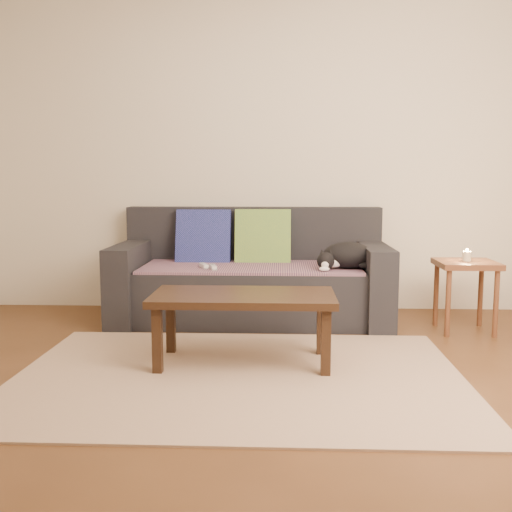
% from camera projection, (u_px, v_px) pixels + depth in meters
% --- Properties ---
extents(ground, '(4.50, 4.50, 0.00)m').
position_uv_depth(ground, '(237.00, 386.00, 3.20)').
color(ground, brown).
rests_on(ground, ground).
extents(back_wall, '(4.50, 0.04, 2.60)m').
position_uv_depth(back_wall, '(254.00, 155.00, 5.01)').
color(back_wall, beige).
rests_on(back_wall, ground).
extents(sofa, '(2.10, 0.94, 0.87)m').
position_uv_depth(sofa, '(252.00, 280.00, 4.72)').
color(sofa, '#232328').
rests_on(sofa, ground).
extents(throw_blanket, '(1.66, 0.74, 0.02)m').
position_uv_depth(throw_blanket, '(251.00, 267.00, 4.61)').
color(throw_blanket, '#362445').
rests_on(throw_blanket, sofa).
extents(cushion_navy, '(0.44, 0.23, 0.45)m').
position_uv_depth(cushion_navy, '(204.00, 237.00, 4.86)').
color(cushion_navy, navy).
rests_on(cushion_navy, throw_blanket).
extents(cushion_green, '(0.45, 0.20, 0.46)m').
position_uv_depth(cushion_green, '(263.00, 238.00, 4.84)').
color(cushion_green, '#0C4C49').
rests_on(cushion_green, throw_blanket).
extents(cat, '(0.46, 0.34, 0.20)m').
position_uv_depth(cat, '(346.00, 256.00, 4.45)').
color(cat, black).
rests_on(cat, throw_blanket).
extents(wii_remote_a, '(0.09, 0.15, 0.03)m').
position_uv_depth(wii_remote_a, '(204.00, 266.00, 4.49)').
color(wii_remote_a, white).
rests_on(wii_remote_a, throw_blanket).
extents(wii_remote_b, '(0.07, 0.15, 0.03)m').
position_uv_depth(wii_remote_b, '(213.00, 267.00, 4.42)').
color(wii_remote_b, white).
rests_on(wii_remote_b, throw_blanket).
extents(side_table, '(0.41, 0.41, 0.52)m').
position_uv_depth(side_table, '(466.00, 274.00, 4.31)').
color(side_table, brown).
rests_on(side_table, ground).
extents(candle, '(0.06, 0.06, 0.09)m').
position_uv_depth(candle, '(467.00, 256.00, 4.30)').
color(candle, beige).
rests_on(candle, side_table).
extents(rug, '(2.50, 1.80, 0.01)m').
position_uv_depth(rug, '(239.00, 376.00, 3.35)').
color(rug, tan).
rests_on(rug, ground).
extents(coffee_table, '(1.08, 0.54, 0.43)m').
position_uv_depth(coffee_table, '(243.00, 303.00, 3.53)').
color(coffee_table, '#321E13').
rests_on(coffee_table, rug).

